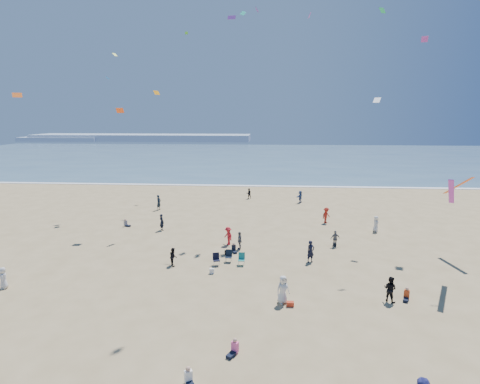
{
  "coord_description": "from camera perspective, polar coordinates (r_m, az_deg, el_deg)",
  "views": [
    {
      "loc": [
        3.96,
        -18.87,
        11.71
      ],
      "look_at": [
        2.0,
        8.0,
        6.33
      ],
      "focal_mm": 28.0,
      "sensor_mm": 36.0,
      "label": 1
    }
  ],
  "objects": [
    {
      "name": "headland_near",
      "position": [
        211.5,
        -25.5,
        7.31
      ],
      "size": [
        40.0,
        14.0,
        2.0
      ],
      "primitive_type": "cube",
      "color": "#7A8EA8",
      "rests_on": "ground"
    },
    {
      "name": "chair_cluster",
      "position": [
        30.76,
        -1.71,
        -10.09
      ],
      "size": [
        2.68,
        1.5,
        1.0
      ],
      "color": "black",
      "rests_on": "ground"
    },
    {
      "name": "standing_flyers",
      "position": [
        34.54,
        5.57,
        -7.06
      ],
      "size": [
        30.24,
        41.4,
        1.94
      ],
      "color": "black",
      "rests_on": "ground"
    },
    {
      "name": "black_backpack",
      "position": [
        32.9,
        -2.09,
        -9.21
      ],
      "size": [
        0.3,
        0.22,
        0.38
      ],
      "primitive_type": "cube",
      "color": "black",
      "rests_on": "ground"
    },
    {
      "name": "surf_line",
      "position": [
        65.05,
        0.61,
        0.96
      ],
      "size": [
        220.0,
        1.2,
        0.08
      ],
      "primitive_type": "cube",
      "color": "white",
      "rests_on": "ground"
    },
    {
      "name": "cooler",
      "position": [
        24.83,
        7.67,
        -16.56
      ],
      "size": [
        0.45,
        0.3,
        0.3
      ],
      "primitive_type": "cube",
      "color": "red",
      "rests_on": "ground"
    },
    {
      "name": "kites_aloft",
      "position": [
        33.03,
        14.34,
        14.52
      ],
      "size": [
        40.66,
        44.36,
        26.41
      ],
      "color": "#762C8E",
      "rests_on": "ground"
    },
    {
      "name": "ocean",
      "position": [
        114.54,
        2.18,
        5.44
      ],
      "size": [
        220.0,
        100.0,
        0.06
      ],
      "primitive_type": "cube",
      "color": "#476B84",
      "rests_on": "ground"
    },
    {
      "name": "headland_far",
      "position": [
        199.67,
        -14.67,
        8.03
      ],
      "size": [
        110.0,
        20.0,
        3.2
      ],
      "primitive_type": "cube",
      "color": "#7A8EA8",
      "rests_on": "ground"
    },
    {
      "name": "navy_bag",
      "position": [
        36.03,
        14.2,
        -7.74
      ],
      "size": [
        0.28,
        0.18,
        0.34
      ],
      "primitive_type": "cube",
      "color": "black",
      "rests_on": "ground"
    },
    {
      "name": "seated_group",
      "position": [
        27.53,
        -2.03,
        -12.92
      ],
      "size": [
        25.57,
        24.81,
        0.84
      ],
      "color": "white",
      "rests_on": "ground"
    },
    {
      "name": "ground",
      "position": [
        22.56,
        -6.98,
        -20.06
      ],
      "size": [
        220.0,
        220.0,
        0.0
      ],
      "primitive_type": "plane",
      "color": "tan",
      "rests_on": "ground"
    },
    {
      "name": "white_tote",
      "position": [
        29.23,
        -4.31,
        -11.93
      ],
      "size": [
        0.35,
        0.2,
        0.4
      ],
      "primitive_type": "cube",
      "color": "silver",
      "rests_on": "ground"
    }
  ]
}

